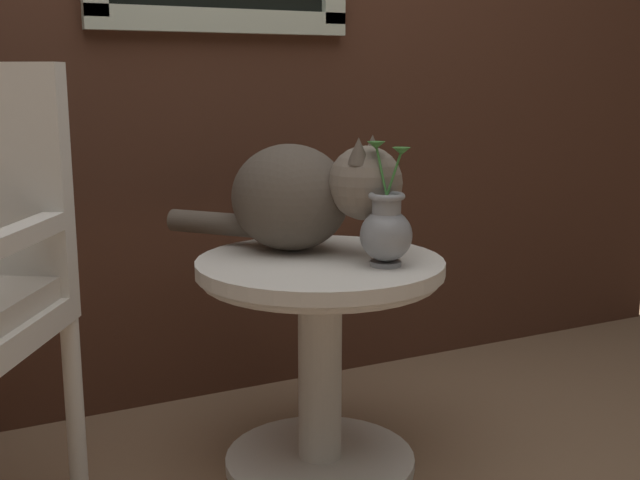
{
  "coord_description": "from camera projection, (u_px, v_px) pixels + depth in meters",
  "views": [
    {
      "loc": [
        -0.7,
        -1.57,
        1.02
      ],
      "look_at": [
        0.17,
        0.19,
        0.61
      ],
      "focal_mm": 44.77,
      "sensor_mm": 36.0,
      "label": 1
    }
  ],
  "objects": [
    {
      "name": "wicker_side_table",
      "position": [
        320.0,
        328.0,
        2.04
      ],
      "size": [
        0.63,
        0.63,
        0.56
      ],
      "color": "silver",
      "rests_on": "ground_plane"
    },
    {
      "name": "cat",
      "position": [
        303.0,
        195.0,
        2.07
      ],
      "size": [
        0.49,
        0.54,
        0.31
      ],
      "color": "brown",
      "rests_on": "wicker_side_table"
    },
    {
      "name": "pewter_vase_with_ivy",
      "position": [
        386.0,
        229.0,
        1.92
      ],
      "size": [
        0.13,
        0.13,
        0.3
      ],
      "color": "gray",
      "rests_on": "wicker_side_table"
    }
  ]
}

